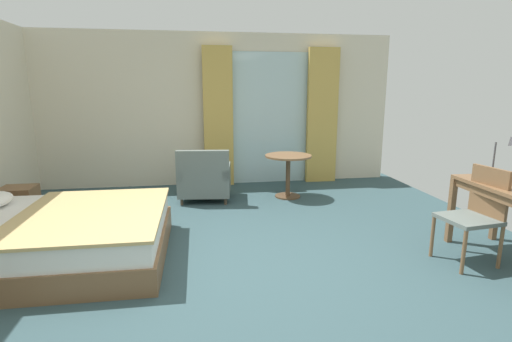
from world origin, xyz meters
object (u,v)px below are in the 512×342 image
at_px(desk_chair, 476,211).
at_px(nightstand, 19,204).
at_px(desk_lamp, 504,153).
at_px(round_cafe_table, 288,166).
at_px(armchair_by_window, 205,180).
at_px(bed, 48,236).

bearing_deg(desk_chair, nightstand, 158.16).
bearing_deg(nightstand, desk_chair, -21.84).
height_order(nightstand, desk_lamp, desk_lamp).
distance_m(desk_chair, desk_lamp, 0.70).
distance_m(desk_lamp, round_cafe_table, 2.98).
xyz_separation_m(armchair_by_window, round_cafe_table, (1.32, -0.03, 0.18)).
xyz_separation_m(bed, desk_lamp, (4.61, -0.47, 0.79)).
height_order(nightstand, armchair_by_window, armchair_by_window).
bearing_deg(desk_chair, round_cafe_table, 115.99).
bearing_deg(bed, armchair_by_window, 50.54).
bearing_deg(armchair_by_window, desk_chair, -45.53).
distance_m(bed, armchair_by_window, 2.54).
bearing_deg(nightstand, armchair_by_window, 14.52).
bearing_deg(desk_lamp, armchair_by_window, 141.03).
relative_size(bed, desk_chair, 2.30).
xyz_separation_m(desk_lamp, armchair_by_window, (-3.00, 2.43, -0.74)).
relative_size(desk_chair, desk_lamp, 1.98).
bearing_deg(round_cafe_table, desk_chair, -64.01).
relative_size(bed, desk_lamp, 4.57).
distance_m(bed, round_cafe_table, 3.52).
height_order(bed, nightstand, bed).
height_order(bed, desk_lamp, desk_lamp).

